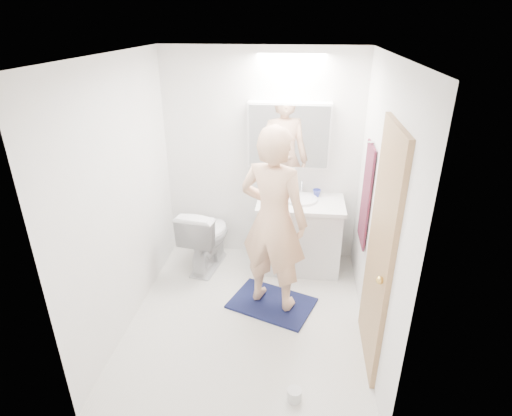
# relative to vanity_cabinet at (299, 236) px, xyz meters

# --- Properties ---
(floor) EXTENTS (2.50, 2.50, 0.00)m
(floor) POSITION_rel_vanity_cabinet_xyz_m (-0.46, -0.96, -0.39)
(floor) COLOR silver
(floor) RESTS_ON ground
(ceiling) EXTENTS (2.50, 2.50, 0.00)m
(ceiling) POSITION_rel_vanity_cabinet_xyz_m (-0.46, -0.96, 2.01)
(ceiling) COLOR white
(ceiling) RESTS_ON floor
(wall_back) EXTENTS (2.50, 0.00, 2.50)m
(wall_back) POSITION_rel_vanity_cabinet_xyz_m (-0.46, 0.29, 0.81)
(wall_back) COLOR white
(wall_back) RESTS_ON floor
(wall_front) EXTENTS (2.50, 0.00, 2.50)m
(wall_front) POSITION_rel_vanity_cabinet_xyz_m (-0.46, -2.21, 0.81)
(wall_front) COLOR white
(wall_front) RESTS_ON floor
(wall_left) EXTENTS (0.00, 2.50, 2.50)m
(wall_left) POSITION_rel_vanity_cabinet_xyz_m (-1.56, -0.96, 0.81)
(wall_left) COLOR white
(wall_left) RESTS_ON floor
(wall_right) EXTENTS (0.00, 2.50, 2.50)m
(wall_right) POSITION_rel_vanity_cabinet_xyz_m (0.64, -0.96, 0.81)
(wall_right) COLOR white
(wall_right) RESTS_ON floor
(vanity_cabinet) EXTENTS (0.90, 0.55, 0.78)m
(vanity_cabinet) POSITION_rel_vanity_cabinet_xyz_m (0.00, 0.00, 0.00)
(vanity_cabinet) COLOR silver
(vanity_cabinet) RESTS_ON floor
(countertop) EXTENTS (0.95, 0.58, 0.04)m
(countertop) POSITION_rel_vanity_cabinet_xyz_m (0.00, -0.00, 0.41)
(countertop) COLOR white
(countertop) RESTS_ON vanity_cabinet
(sink_basin) EXTENTS (0.36, 0.36, 0.03)m
(sink_basin) POSITION_rel_vanity_cabinet_xyz_m (0.00, 0.03, 0.45)
(sink_basin) COLOR white
(sink_basin) RESTS_ON countertop
(faucet) EXTENTS (0.02, 0.02, 0.16)m
(faucet) POSITION_rel_vanity_cabinet_xyz_m (0.00, 0.22, 0.51)
(faucet) COLOR silver
(faucet) RESTS_ON countertop
(medicine_cabinet) EXTENTS (0.88, 0.14, 0.70)m
(medicine_cabinet) POSITION_rel_vanity_cabinet_xyz_m (-0.16, 0.21, 1.11)
(medicine_cabinet) COLOR white
(medicine_cabinet) RESTS_ON wall_back
(mirror_panel) EXTENTS (0.84, 0.01, 0.66)m
(mirror_panel) POSITION_rel_vanity_cabinet_xyz_m (-0.16, 0.13, 1.11)
(mirror_panel) COLOR silver
(mirror_panel) RESTS_ON medicine_cabinet
(toilet) EXTENTS (0.55, 0.81, 0.76)m
(toilet) POSITION_rel_vanity_cabinet_xyz_m (-1.05, -0.11, -0.01)
(toilet) COLOR silver
(toilet) RESTS_ON floor
(bath_rug) EXTENTS (0.94, 0.80, 0.02)m
(bath_rug) POSITION_rel_vanity_cabinet_xyz_m (-0.25, -0.76, -0.38)
(bath_rug) COLOR #141C3E
(bath_rug) RESTS_ON floor
(person) EXTENTS (0.77, 0.64, 1.80)m
(person) POSITION_rel_vanity_cabinet_xyz_m (-0.25, -0.76, 0.56)
(person) COLOR #E3AF88
(person) RESTS_ON bath_rug
(door) EXTENTS (0.04, 0.80, 2.00)m
(door) POSITION_rel_vanity_cabinet_xyz_m (0.62, -1.31, 0.61)
(door) COLOR #A57A52
(door) RESTS_ON wall_right
(door_knob) EXTENTS (0.06, 0.06, 0.06)m
(door_knob) POSITION_rel_vanity_cabinet_xyz_m (0.58, -1.61, 0.56)
(door_knob) COLOR gold
(door_knob) RESTS_ON door
(towel) EXTENTS (0.02, 0.42, 1.00)m
(towel) POSITION_rel_vanity_cabinet_xyz_m (0.62, -0.41, 0.71)
(towel) COLOR #111E36
(towel) RESTS_ON wall_right
(towel_hook) EXTENTS (0.07, 0.02, 0.02)m
(towel_hook) POSITION_rel_vanity_cabinet_xyz_m (0.60, -0.41, 1.23)
(towel_hook) COLOR silver
(towel_hook) RESTS_ON wall_right
(soap_bottle_a) EXTENTS (0.12, 0.12, 0.23)m
(soap_bottle_a) POSITION_rel_vanity_cabinet_xyz_m (-0.36, 0.15, 0.55)
(soap_bottle_a) COLOR beige
(soap_bottle_a) RESTS_ON countertop
(soap_bottle_b) EXTENTS (0.12, 0.12, 0.18)m
(soap_bottle_b) POSITION_rel_vanity_cabinet_xyz_m (-0.16, 0.18, 0.52)
(soap_bottle_b) COLOR #5692B8
(soap_bottle_b) RESTS_ON countertop
(toothbrush_cup) EXTENTS (0.11, 0.11, 0.08)m
(toothbrush_cup) POSITION_rel_vanity_cabinet_xyz_m (0.17, 0.16, 0.47)
(toothbrush_cup) COLOR #3943AB
(toothbrush_cup) RESTS_ON countertop
(toilet_paper_roll) EXTENTS (0.11, 0.11, 0.10)m
(toilet_paper_roll) POSITION_rel_vanity_cabinet_xyz_m (0.01, -1.89, -0.34)
(toilet_paper_roll) COLOR silver
(toilet_paper_roll) RESTS_ON floor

